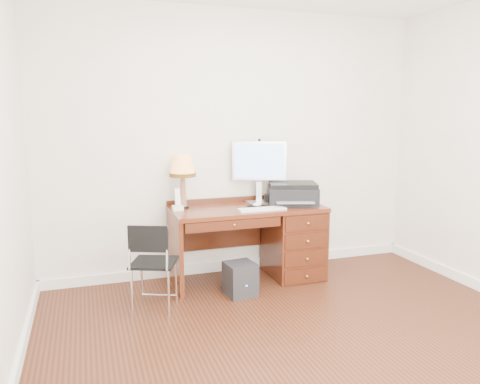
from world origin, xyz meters
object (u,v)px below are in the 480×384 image
object	(u,v)px
monitor	(258,164)
equipment_box	(240,279)
desk	(277,237)
printer	(293,193)
phone	(178,204)
chair	(155,258)
leg_lamp	(183,169)

from	to	relation	value
monitor	equipment_box	size ratio (longest dim) A/B	2.08
desk	printer	distance (m)	0.48
phone	equipment_box	bearing A→B (deg)	-41.02
phone	chair	bearing A→B (deg)	-119.38
monitor	chair	distance (m)	1.50
phone	leg_lamp	bearing A→B (deg)	48.71
leg_lamp	equipment_box	world-z (taller)	leg_lamp
monitor	desk	bearing A→B (deg)	-33.74
phone	equipment_box	xyz separation A→B (m)	(0.49, -0.43, -0.66)
phone	chair	world-z (taller)	phone
printer	phone	world-z (taller)	printer
printer	equipment_box	bearing A→B (deg)	-133.91
leg_lamp	chair	world-z (taller)	leg_lamp
leg_lamp	printer	bearing A→B (deg)	-6.89
desk	equipment_box	bearing A→B (deg)	-145.00
leg_lamp	phone	bearing A→B (deg)	-131.51
phone	printer	bearing A→B (deg)	-2.40
leg_lamp	phone	size ratio (longest dim) A/B	2.53
leg_lamp	desk	bearing A→B (deg)	-8.78
leg_lamp	equipment_box	distance (m)	1.18
desk	monitor	bearing A→B (deg)	128.21
printer	chair	xyz separation A→B (m)	(-1.48, -0.48, -0.39)
monitor	leg_lamp	world-z (taller)	monitor
phone	equipment_box	size ratio (longest dim) A/B	0.68
desk	equipment_box	world-z (taller)	desk
printer	leg_lamp	bearing A→B (deg)	-169.18
printer	equipment_box	distance (m)	1.05
monitor	printer	world-z (taller)	monitor
desk	phone	size ratio (longest dim) A/B	7.24
monitor	phone	size ratio (longest dim) A/B	3.06
leg_lamp	chair	xyz separation A→B (m)	(-0.38, -0.62, -0.67)
printer	equipment_box	world-z (taller)	printer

